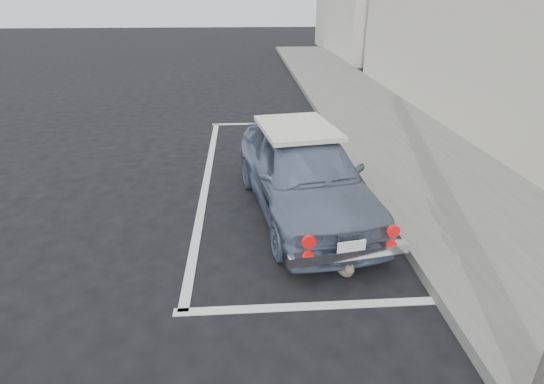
{
  "coord_description": "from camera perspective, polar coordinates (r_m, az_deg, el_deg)",
  "views": [
    {
      "loc": [
        -0.2,
        -4.04,
        3.04
      ],
      "look_at": [
        0.13,
        0.81,
        0.75
      ],
      "focal_mm": 28.0,
      "sensor_mm": 36.0,
      "label": 1
    }
  ],
  "objects": [
    {
      "name": "cat",
      "position": [
        5.15,
        9.84,
        -9.94
      ],
      "size": [
        0.23,
        0.44,
        0.24
      ],
      "rotation": [
        0.0,
        0.0,
        0.14
      ],
      "color": "#766A5A",
      "rests_on": "ground"
    },
    {
      "name": "sidewalk",
      "position": [
        7.54,
        23.32,
        -0.11
      ],
      "size": [
        2.8,
        40.0,
        0.15
      ],
      "primitive_type": "cube",
      "color": "slate",
      "rests_on": "ground"
    },
    {
      "name": "pline_side",
      "position": [
        7.7,
        -8.78,
        1.7
      ],
      "size": [
        0.12,
        7.0,
        0.01
      ],
      "primitive_type": "cube",
      "color": "silver",
      "rests_on": "ground"
    },
    {
      "name": "pline_rear",
      "position": [
        4.71,
        5.8,
        -15.01
      ],
      "size": [
        3.0,
        0.12,
        0.01
      ],
      "primitive_type": "cube",
      "color": "silver",
      "rests_on": "ground"
    },
    {
      "name": "ground",
      "position": [
        5.06,
        -0.84,
        -11.71
      ],
      "size": [
        80.0,
        80.0,
        0.0
      ],
      "primitive_type": "plane",
      "color": "black",
      "rests_on": "ground"
    },
    {
      "name": "pline_front",
      "position": [
        10.99,
        -0.09,
        9.21
      ],
      "size": [
        3.0,
        0.12,
        0.01
      ],
      "primitive_type": "cube",
      "color": "silver",
      "rests_on": "ground"
    },
    {
      "name": "retro_coupe",
      "position": [
        6.28,
        4.23,
        2.75
      ],
      "size": [
        2.07,
        3.93,
        1.27
      ],
      "rotation": [
        0.0,
        0.0,
        0.16
      ],
      "color": "slate",
      "rests_on": "ground"
    }
  ]
}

